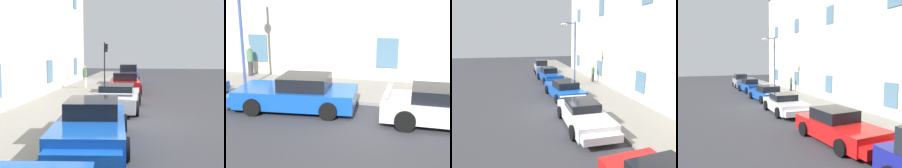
# 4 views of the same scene
# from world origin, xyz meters

# --- Properties ---
(ground_plane) EXTENTS (80.00, 80.00, 0.00)m
(ground_plane) POSITION_xyz_m (0.00, 0.00, 0.00)
(ground_plane) COLOR #333338
(sidewalk) EXTENTS (60.00, 3.77, 0.14)m
(sidewalk) POSITION_xyz_m (0.00, 3.91, 0.07)
(sidewalk) COLOR gray
(sidewalk) RESTS_ON ground
(sportscar_yellow_flank) EXTENTS (5.19, 2.60, 1.37)m
(sportscar_yellow_flank) POSITION_xyz_m (-3.16, 0.95, 0.60)
(sportscar_yellow_flank) COLOR #144CB2
(sportscar_yellow_flank) RESTS_ON ground
(pedestrian_admiring) EXTENTS (0.42, 0.42, 1.66)m
(pedestrian_admiring) POSITION_xyz_m (-7.39, 5.18, 0.99)
(pedestrian_admiring) COLOR #333338
(pedestrian_admiring) RESTS_ON sidewalk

